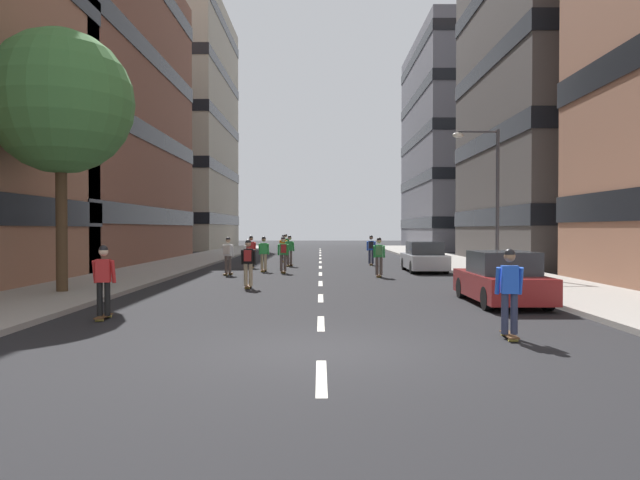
# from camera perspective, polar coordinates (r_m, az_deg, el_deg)

# --- Properties ---
(ground_plane) EXTENTS (146.86, 146.86, 0.00)m
(ground_plane) POSITION_cam_1_polar(r_m,az_deg,el_deg) (35.30, -0.00, -2.44)
(ground_plane) COLOR black
(sidewalk_left) EXTENTS (3.97, 67.31, 0.14)m
(sidewalk_left) POSITION_cam_1_polar(r_m,az_deg,el_deg) (39.26, -12.37, -2.01)
(sidewalk_left) COLOR #9E9991
(sidewalk_left) RESTS_ON ground_plane
(sidewalk_right) EXTENTS (3.97, 67.31, 0.14)m
(sidewalk_right) POSITION_cam_1_polar(r_m,az_deg,el_deg) (39.27, 12.36, -2.00)
(sidewalk_right) COLOR #9E9991
(sidewalk_right) RESTS_ON ground_plane
(lane_markings) EXTENTS (0.16, 57.20, 0.01)m
(lane_markings) POSITION_cam_1_polar(r_m,az_deg,el_deg) (36.32, -0.00, -2.33)
(lane_markings) COLOR silver
(lane_markings) RESTS_ON ground_plane
(building_left_mid) EXTENTS (15.79, 22.07, 19.79)m
(building_left_mid) POSITION_cam_1_polar(r_m,az_deg,el_deg) (42.81, -25.75, 11.50)
(building_left_mid) COLOR brown
(building_left_mid) RESTS_ON ground_plane
(building_left_far) EXTENTS (15.79, 20.45, 26.30)m
(building_left_far) POSITION_cam_1_polar(r_m,az_deg,el_deg) (69.74, -15.41, 10.19)
(building_left_far) COLOR #B2A893
(building_left_far) RESTS_ON ground_plane
(building_right_mid) EXTENTS (15.79, 16.70, 23.91)m
(building_right_mid) POSITION_cam_1_polar(r_m,az_deg,el_deg) (43.25, 25.75, 14.18)
(building_right_mid) COLOR #4C4744
(building_right_mid) RESTS_ON ground_plane
(building_right_far) EXTENTS (15.79, 21.51, 22.81)m
(building_right_far) POSITION_cam_1_polar(r_m,az_deg,el_deg) (69.49, 15.37, 8.76)
(building_right_far) COLOR slate
(building_right_far) RESTS_ON ground_plane
(parked_car_near) EXTENTS (1.82, 4.40, 1.52)m
(parked_car_near) POSITION_cam_1_polar(r_m,az_deg,el_deg) (30.73, 9.79, -1.68)
(parked_car_near) COLOR #B2B7BF
(parked_car_near) RESTS_ON ground_plane
(parked_car_mid) EXTENTS (1.82, 4.40, 1.52)m
(parked_car_mid) POSITION_cam_1_polar(r_m,az_deg,el_deg) (18.17, 16.76, -3.62)
(parked_car_mid) COLOR maroon
(parked_car_mid) RESTS_ON ground_plane
(street_tree_near) EXTENTS (4.64, 4.64, 8.45)m
(street_tree_near) POSITION_cam_1_polar(r_m,az_deg,el_deg) (21.63, -23.36, 11.86)
(street_tree_near) COLOR #4C3823
(street_tree_near) RESTS_ON sidewalk_left
(streetlamp_right) EXTENTS (2.13, 0.30, 6.50)m
(streetlamp_right) POSITION_cam_1_polar(r_m,az_deg,el_deg) (28.36, 15.70, 5.02)
(streetlamp_right) COLOR #3F3F44
(streetlamp_right) RESTS_ON sidewalk_right
(skater_0) EXTENTS (0.55, 0.91, 1.78)m
(skater_0) POSITION_cam_1_polar(r_m,az_deg,el_deg) (30.43, -5.38, -1.15)
(skater_0) COLOR brown
(skater_0) RESTS_ON ground_plane
(skater_1) EXTENTS (0.55, 0.91, 1.78)m
(skater_1) POSITION_cam_1_polar(r_m,az_deg,el_deg) (12.48, 17.45, -4.44)
(skater_1) COLOR brown
(skater_1) RESTS_ON ground_plane
(skater_2) EXTENTS (0.56, 0.92, 1.78)m
(skater_2) POSITION_cam_1_polar(r_m,az_deg,el_deg) (29.37, -3.54, -1.17)
(skater_2) COLOR brown
(skater_2) RESTS_ON ground_plane
(skater_3) EXTENTS (0.53, 0.90, 1.78)m
(skater_3) POSITION_cam_1_polar(r_m,az_deg,el_deg) (22.03, -6.85, -1.93)
(skater_3) COLOR brown
(skater_3) RESTS_ON ground_plane
(skater_4) EXTENTS (0.54, 0.91, 1.78)m
(skater_4) POSITION_cam_1_polar(r_m,az_deg,el_deg) (15.31, -19.83, -3.43)
(skater_4) COLOR brown
(skater_4) RESTS_ON ground_plane
(skater_5) EXTENTS (0.57, 0.92, 1.78)m
(skater_5) POSITION_cam_1_polar(r_m,az_deg,el_deg) (34.65, -2.93, -0.88)
(skater_5) COLOR brown
(skater_5) RESTS_ON ground_plane
(skater_6) EXTENTS (0.56, 0.92, 1.78)m
(skater_6) POSITION_cam_1_polar(r_m,az_deg,el_deg) (27.06, 5.56, -1.37)
(skater_6) COLOR brown
(skater_6) RESTS_ON ground_plane
(skater_7) EXTENTS (0.57, 0.92, 1.78)m
(skater_7) POSITION_cam_1_polar(r_m,az_deg,el_deg) (28.34, -8.74, -1.27)
(skater_7) COLOR brown
(skater_7) RESTS_ON ground_plane
(skater_8) EXTENTS (0.57, 0.92, 1.78)m
(skater_8) POSITION_cam_1_polar(r_m,az_deg,el_deg) (33.42, -6.57, -0.96)
(skater_8) COLOR brown
(skater_8) RESTS_ON ground_plane
(skater_9) EXTENTS (0.57, 0.92, 1.78)m
(skater_9) POSITION_cam_1_polar(r_m,az_deg,el_deg) (39.08, -3.52, -0.65)
(skater_9) COLOR brown
(skater_9) RESTS_ON ground_plane
(skater_10) EXTENTS (0.55, 0.91, 1.78)m
(skater_10) POSITION_cam_1_polar(r_m,az_deg,el_deg) (35.81, 4.82, -0.77)
(skater_10) COLOR brown
(skater_10) RESTS_ON ground_plane
(skater_11) EXTENTS (0.57, 0.92, 1.78)m
(skater_11) POSITION_cam_1_polar(r_m,az_deg,el_deg) (44.41, -3.29, -0.44)
(skater_11) COLOR brown
(skater_11) RESTS_ON ground_plane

